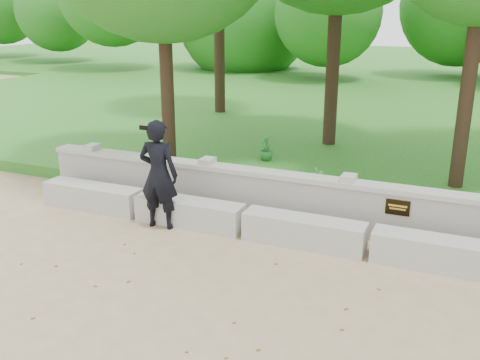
% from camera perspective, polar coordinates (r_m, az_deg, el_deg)
% --- Properties ---
extents(ground, '(80.00, 80.00, 0.00)m').
position_cam_1_polar(ground, '(6.58, 10.32, -14.62)').
color(ground, tan).
rests_on(ground, ground).
extents(lawn, '(40.00, 22.00, 0.25)m').
position_cam_1_polar(lawn, '(19.78, 20.01, 6.89)').
color(lawn, '#1F6017').
rests_on(lawn, ground).
extents(concrete_bench, '(11.90, 0.45, 0.45)m').
position_cam_1_polar(concrete_bench, '(8.13, 13.59, -6.46)').
color(concrete_bench, '#A7A49E').
rests_on(concrete_bench, ground).
extents(parapet_wall, '(12.50, 0.35, 0.90)m').
position_cam_1_polar(parapet_wall, '(8.68, 14.54, -3.25)').
color(parapet_wall, '#9D9A94').
rests_on(parapet_wall, ground).
extents(man_main, '(0.70, 0.63, 1.83)m').
position_cam_1_polar(man_main, '(8.83, -8.67, 0.58)').
color(man_main, black).
rests_on(man_main, ground).
extents(shrub_a, '(0.34, 0.38, 0.60)m').
position_cam_1_polar(shrub_a, '(9.52, 8.34, -0.43)').
color(shrub_a, '#256C2A').
rests_on(shrub_a, lawn).
extents(shrub_d, '(0.39, 0.40, 0.55)m').
position_cam_1_polar(shrub_d, '(11.97, 2.83, 3.40)').
color(shrub_d, '#256C2A').
rests_on(shrub_d, lawn).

